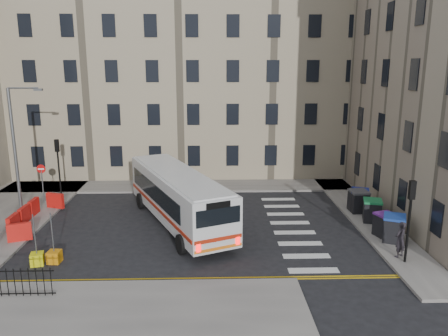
{
  "coord_description": "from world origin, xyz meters",
  "views": [
    {
      "loc": [
        -0.82,
        -24.88,
        9.58
      ],
      "look_at": [
        -0.01,
        2.53,
        3.0
      ],
      "focal_mm": 35.0,
      "sensor_mm": 36.0,
      "label": 1
    }
  ],
  "objects_px": {
    "bollard_chevron": "(54,257)",
    "wheelie_bin_a": "(394,228)",
    "wheelie_bin_c": "(372,210)",
    "wheelie_bin_e": "(360,200)",
    "wheelie_bin_b": "(386,225)",
    "wheelie_bin_d": "(358,201)",
    "pedestrian": "(400,239)",
    "bollard_yellow": "(37,259)",
    "bus": "(178,195)",
    "streetlamp": "(15,150)"
  },
  "relations": [
    {
      "from": "wheelie_bin_a",
      "to": "wheelie_bin_e",
      "type": "relative_size",
      "value": 1.05
    },
    {
      "from": "bus",
      "to": "pedestrian",
      "type": "bearing_deg",
      "value": -48.59
    },
    {
      "from": "wheelie_bin_b",
      "to": "wheelie_bin_d",
      "type": "distance_m",
      "value": 4.28
    },
    {
      "from": "wheelie_bin_e",
      "to": "bollard_yellow",
      "type": "height_order",
      "value": "wheelie_bin_e"
    },
    {
      "from": "bus",
      "to": "wheelie_bin_c",
      "type": "distance_m",
      "value": 11.89
    },
    {
      "from": "bus",
      "to": "wheelie_bin_d",
      "type": "distance_m",
      "value": 11.74
    },
    {
      "from": "streetlamp",
      "to": "bollard_chevron",
      "type": "height_order",
      "value": "streetlamp"
    },
    {
      "from": "bus",
      "to": "wheelie_bin_d",
      "type": "relative_size",
      "value": 8.34
    },
    {
      "from": "wheelie_bin_c",
      "to": "pedestrian",
      "type": "height_order",
      "value": "pedestrian"
    },
    {
      "from": "streetlamp",
      "to": "wheelie_bin_b",
      "type": "relative_size",
      "value": 5.55
    },
    {
      "from": "pedestrian",
      "to": "bus",
      "type": "bearing_deg",
      "value": -58.29
    },
    {
      "from": "wheelie_bin_b",
      "to": "wheelie_bin_e",
      "type": "distance_m",
      "value": 4.51
    },
    {
      "from": "bus",
      "to": "wheelie_bin_b",
      "type": "xyz_separation_m",
      "value": [
        11.75,
        -2.68,
        -1.02
      ]
    },
    {
      "from": "wheelie_bin_d",
      "to": "pedestrian",
      "type": "xyz_separation_m",
      "value": [
        -0.2,
        -6.9,
        0.21
      ]
    },
    {
      "from": "bollard_chevron",
      "to": "wheelie_bin_a",
      "type": "bearing_deg",
      "value": 6.08
    },
    {
      "from": "bollard_yellow",
      "to": "wheelie_bin_d",
      "type": "bearing_deg",
      "value": 21.06
    },
    {
      "from": "streetlamp",
      "to": "wheelie_bin_b",
      "type": "height_order",
      "value": "streetlamp"
    },
    {
      "from": "wheelie_bin_d",
      "to": "wheelie_bin_c",
      "type": "bearing_deg",
      "value": -84.35
    },
    {
      "from": "wheelie_bin_d",
      "to": "streetlamp",
      "type": "bearing_deg",
      "value": 177.82
    },
    {
      "from": "wheelie_bin_c",
      "to": "wheelie_bin_e",
      "type": "height_order",
      "value": "wheelie_bin_e"
    },
    {
      "from": "wheelie_bin_c",
      "to": "pedestrian",
      "type": "xyz_separation_m",
      "value": [
        -0.45,
        -5.08,
        0.24
      ]
    },
    {
      "from": "wheelie_bin_a",
      "to": "bollard_yellow",
      "type": "bearing_deg",
      "value": -150.1
    },
    {
      "from": "wheelie_bin_d",
      "to": "bollard_chevron",
      "type": "distance_m",
      "value": 18.61
    },
    {
      "from": "wheelie_bin_e",
      "to": "wheelie_bin_a",
      "type": "bearing_deg",
      "value": -69.72
    },
    {
      "from": "wheelie_bin_a",
      "to": "wheelie_bin_b",
      "type": "xyz_separation_m",
      "value": [
        -0.18,
        0.58,
        -0.05
      ]
    },
    {
      "from": "wheelie_bin_d",
      "to": "pedestrian",
      "type": "height_order",
      "value": "pedestrian"
    },
    {
      "from": "wheelie_bin_a",
      "to": "bollard_yellow",
      "type": "height_order",
      "value": "wheelie_bin_a"
    },
    {
      "from": "wheelie_bin_b",
      "to": "bollard_chevron",
      "type": "height_order",
      "value": "wheelie_bin_b"
    },
    {
      "from": "wheelie_bin_a",
      "to": "wheelie_bin_e",
      "type": "bearing_deg",
      "value": 115.3
    },
    {
      "from": "bus",
      "to": "wheelie_bin_a",
      "type": "xyz_separation_m",
      "value": [
        11.93,
        -3.26,
        -0.97
      ]
    },
    {
      "from": "pedestrian",
      "to": "wheelie_bin_a",
      "type": "bearing_deg",
      "value": -137.95
    },
    {
      "from": "wheelie_bin_d",
      "to": "pedestrian",
      "type": "bearing_deg",
      "value": -93.79
    },
    {
      "from": "streetlamp",
      "to": "wheelie_bin_e",
      "type": "height_order",
      "value": "streetlamp"
    },
    {
      "from": "wheelie_bin_a",
      "to": "wheelie_bin_b",
      "type": "relative_size",
      "value": 1.11
    },
    {
      "from": "pedestrian",
      "to": "bollard_yellow",
      "type": "xyz_separation_m",
      "value": [
        -17.89,
        -0.07,
        -0.77
      ]
    },
    {
      "from": "wheelie_bin_a",
      "to": "wheelie_bin_d",
      "type": "xyz_separation_m",
      "value": [
        -0.33,
        4.85,
        -0.01
      ]
    },
    {
      "from": "wheelie_bin_e",
      "to": "bus",
      "type": "bearing_deg",
      "value": -152.84
    },
    {
      "from": "wheelie_bin_a",
      "to": "pedestrian",
      "type": "distance_m",
      "value": 2.12
    },
    {
      "from": "pedestrian",
      "to": "bollard_yellow",
      "type": "height_order",
      "value": "pedestrian"
    },
    {
      "from": "streetlamp",
      "to": "wheelie_bin_d",
      "type": "relative_size",
      "value": 5.77
    },
    {
      "from": "wheelie_bin_b",
      "to": "bollard_yellow",
      "type": "relative_size",
      "value": 2.44
    },
    {
      "from": "wheelie_bin_c",
      "to": "wheelie_bin_b",
      "type": "bearing_deg",
      "value": -76.49
    },
    {
      "from": "bus",
      "to": "bollard_chevron",
      "type": "xyz_separation_m",
      "value": [
        -5.75,
        -5.14,
        -1.54
      ]
    },
    {
      "from": "wheelie_bin_c",
      "to": "wheelie_bin_d",
      "type": "height_order",
      "value": "wheelie_bin_d"
    },
    {
      "from": "bollard_chevron",
      "to": "bus",
      "type": "bearing_deg",
      "value": 41.79
    },
    {
      "from": "wheelie_bin_b",
      "to": "bollard_chevron",
      "type": "relative_size",
      "value": 2.44
    },
    {
      "from": "wheelie_bin_c",
      "to": "bollard_chevron",
      "type": "height_order",
      "value": "wheelie_bin_c"
    },
    {
      "from": "wheelie_bin_e",
      "to": "bollard_chevron",
      "type": "relative_size",
      "value": 2.6
    },
    {
      "from": "wheelie_bin_b",
      "to": "bollard_yellow",
      "type": "distance_m",
      "value": 18.45
    },
    {
      "from": "bus",
      "to": "bollard_chevron",
      "type": "relative_size",
      "value": 19.6
    }
  ]
}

